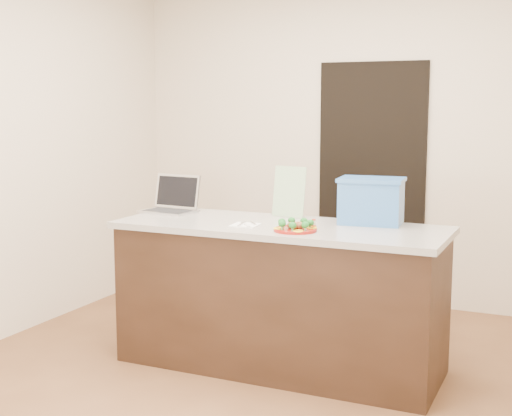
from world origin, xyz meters
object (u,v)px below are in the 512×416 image
at_px(laptop, 173,202).
at_px(napkin, 246,225).
at_px(island, 280,296).
at_px(blue_box, 371,201).
at_px(plate, 295,230).
at_px(chair, 318,271).
at_px(yogurt_bottle, 314,225).

bearing_deg(laptop, napkin, -18.73).
xyz_separation_m(island, napkin, (-0.18, -0.13, 0.46)).
relative_size(laptop, blue_box, 0.89).
height_order(plate, blue_box, blue_box).
bearing_deg(laptop, chair, 33.77).
relative_size(napkin, chair, 0.19).
distance_m(yogurt_bottle, chair, 0.93).
height_order(island, napkin, napkin).
height_order(laptop, chair, laptop).
height_order(island, chair, island).
distance_m(island, plate, 0.53).
bearing_deg(chair, laptop, -148.95).
bearing_deg(chair, plate, -77.63).
distance_m(blue_box, chair, 0.87).
bearing_deg(island, chair, 88.60).
bearing_deg(blue_box, laptop, 177.54).
relative_size(island, laptop, 5.50).
relative_size(island, napkin, 13.01).
xyz_separation_m(island, laptop, (-0.88, 0.18, 0.53)).
bearing_deg(laptop, yogurt_bottle, -8.83).
bearing_deg(napkin, laptop, 156.56).
distance_m(napkin, yogurt_bottle, 0.44).
xyz_separation_m(napkin, blue_box, (0.68, 0.39, 0.14)).
bearing_deg(chair, yogurt_bottle, -70.71).
xyz_separation_m(island, chair, (0.02, 0.67, 0.02)).
distance_m(yogurt_bottle, blue_box, 0.45).
distance_m(plate, yogurt_bottle, 0.12).
relative_size(napkin, blue_box, 0.38).
distance_m(plate, blue_box, 0.57).
height_order(laptop, blue_box, blue_box).
height_order(island, laptop, laptop).
bearing_deg(blue_box, plate, -132.61).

